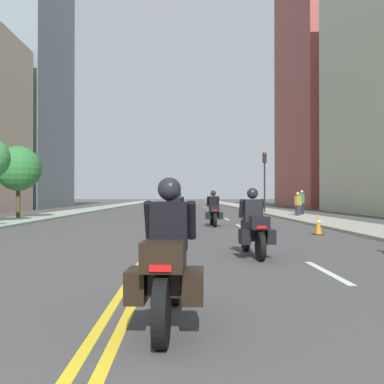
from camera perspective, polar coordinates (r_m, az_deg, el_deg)
The scene contains 18 objects.
ground_plane at distance 47.89m, azimuth -2.16°, elevation -2.18°, with size 264.00×264.00×0.00m, color #454343.
sidewalk_left at distance 48.72m, azimuth -11.91°, elevation -2.07°, with size 2.85×144.00×0.12m, color #94A492.
sidewalk_right at distance 48.46m, azimuth 7.65°, elevation -2.09°, with size 2.85×144.00×0.12m, color #9B978C.
centreline_yellow_inner at distance 47.89m, azimuth -2.30°, elevation -2.18°, with size 0.12×132.00×0.01m, color yellow.
centreline_yellow_outer at distance 47.88m, azimuth -2.01°, elevation -2.18°, with size 0.12×132.00×0.01m, color yellow.
lane_dashes_white at distance 29.01m, azimuth 4.00°, elevation -3.26°, with size 0.14×56.40×0.01m.
building_left_2 at distance 56.01m, azimuth -20.89°, elevation 13.65°, with size 7.33×14.83×30.14m.
building_right_2 at distance 56.60m, azimuth 15.89°, elevation 13.08°, with size 6.24×17.35×29.35m.
motorcycle_0 at distance 4.72m, azimuth -3.13°, elevation -9.61°, with size 0.78×2.26×1.60m.
motorcycle_1 at distance 10.05m, azimuth 8.13°, elevation -4.77°, with size 0.78×2.28×1.59m.
motorcycle_2 at distance 14.95m, azimuth -2.28°, elevation -3.35°, with size 0.78×2.19×1.60m.
motorcycle_3 at distance 19.94m, azimuth 2.85°, elevation -2.63°, with size 0.77×2.15×1.65m.
motorcycle_4 at distance 24.77m, azimuth -1.72°, elevation -2.21°, with size 0.78×2.29×1.62m.
traffic_cone_1 at distance 16.14m, azimuth 16.36°, elevation -4.11°, with size 0.32×0.32×0.76m.
traffic_light_far at distance 34.45m, azimuth 9.58°, elevation 2.69°, with size 0.28×0.38×4.80m.
pedestrian_0 at distance 30.60m, azimuth 14.32°, elevation -1.38°, with size 0.44×0.46×1.79m.
pedestrian_1 at distance 28.87m, azimuth 13.81°, elevation -1.59°, with size 0.50×0.37×1.64m.
street_tree_0 at distance 27.47m, azimuth -21.98°, elevation 2.88°, with size 2.65×2.65×4.34m.
Camera 1 is at (0.77, 0.14, 1.40)m, focal length 40.35 mm.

